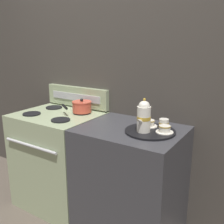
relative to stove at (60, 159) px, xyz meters
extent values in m
plane|color=brown|center=(0.39, 0.00, -0.44)|extent=(6.00, 6.00, 0.00)
cube|color=#423D38|center=(0.39, 0.33, 0.66)|extent=(6.00, 0.05, 2.20)
cube|color=#9EAD84|center=(0.00, 0.00, 0.00)|extent=(0.72, 0.61, 0.88)
cylinder|color=silver|center=(0.00, -0.32, 0.24)|extent=(0.58, 0.02, 0.02)
cylinder|color=black|center=(-0.17, 0.14, 0.44)|extent=(0.15, 0.15, 0.01)
cylinder|color=black|center=(0.17, 0.14, 0.44)|extent=(0.15, 0.15, 0.01)
cylinder|color=black|center=(-0.17, -0.14, 0.44)|extent=(0.15, 0.15, 0.01)
cylinder|color=black|center=(0.17, -0.14, 0.44)|extent=(0.15, 0.15, 0.01)
cube|color=#9EAD84|center=(0.00, 0.28, 0.55)|extent=(0.71, 0.05, 0.19)
cube|color=#B7B7BC|center=(0.00, 0.26, 0.55)|extent=(0.58, 0.01, 0.07)
cube|color=#38383D|center=(0.75, 0.00, 0.00)|extent=(0.76, 0.61, 0.88)
cylinder|color=#D14C38|center=(0.17, 0.14, 0.49)|extent=(0.17, 0.17, 0.09)
cylinder|color=#D14C38|center=(0.17, 0.14, 0.54)|extent=(0.17, 0.17, 0.01)
sphere|color=black|center=(0.17, 0.14, 0.56)|extent=(0.03, 0.03, 0.03)
cylinder|color=black|center=(0.09, 0.01, 0.51)|extent=(0.13, 0.10, 0.02)
cylinder|color=black|center=(0.90, 0.00, 0.45)|extent=(0.36, 0.36, 0.01)
cylinder|color=white|center=(0.87, -0.05, 0.54)|extent=(0.09, 0.09, 0.18)
cylinder|color=gold|center=(0.87, -0.05, 0.55)|extent=(0.10, 0.10, 0.03)
sphere|color=white|center=(0.87, -0.05, 0.63)|extent=(0.08, 0.08, 0.08)
sphere|color=gold|center=(0.87, -0.05, 0.68)|extent=(0.02, 0.02, 0.02)
cone|color=white|center=(0.87, -0.12, 0.55)|extent=(0.03, 0.07, 0.06)
cylinder|color=white|center=(0.86, 0.08, 0.46)|extent=(0.12, 0.12, 0.01)
cylinder|color=white|center=(0.86, 0.08, 0.48)|extent=(0.08, 0.08, 0.04)
cylinder|color=gold|center=(0.86, 0.08, 0.50)|extent=(0.08, 0.08, 0.01)
cylinder|color=white|center=(1.01, 0.01, 0.46)|extent=(0.12, 0.12, 0.01)
cylinder|color=white|center=(1.01, 0.01, 0.48)|extent=(0.08, 0.08, 0.04)
cylinder|color=gold|center=(1.01, 0.01, 0.50)|extent=(0.08, 0.08, 0.01)
cylinder|color=white|center=(0.96, 0.12, 0.48)|extent=(0.07, 0.07, 0.06)
cylinder|color=gold|center=(0.96, 0.12, 0.48)|extent=(0.07, 0.07, 0.01)
camera|label=1|loc=(1.63, -1.62, 1.06)|focal=42.00mm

